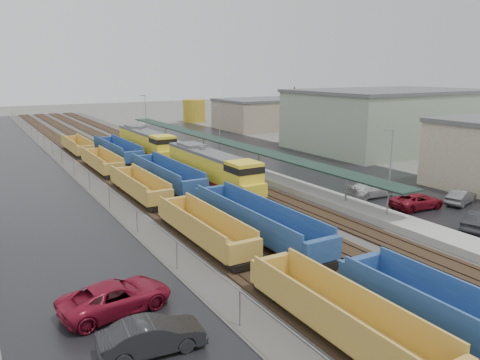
# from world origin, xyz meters

# --- Properties ---
(ballast_strip) EXTENTS (20.00, 160.00, 0.08)m
(ballast_strip) POSITION_xyz_m (0.00, 60.00, 0.04)
(ballast_strip) COLOR #302D2B
(ballast_strip) RESTS_ON ground
(trackbed) EXTENTS (14.60, 160.00, 0.22)m
(trackbed) POSITION_xyz_m (-0.00, 60.00, 0.16)
(trackbed) COLOR black
(trackbed) RESTS_ON ground
(west_parking_lot) EXTENTS (10.00, 160.00, 0.02)m
(west_parking_lot) POSITION_xyz_m (-15.00, 60.00, 0.01)
(west_parking_lot) COLOR black
(west_parking_lot) RESTS_ON ground
(east_commuter_lot) EXTENTS (16.00, 100.00, 0.02)m
(east_commuter_lot) POSITION_xyz_m (19.00, 50.00, 0.01)
(east_commuter_lot) COLOR black
(east_commuter_lot) RESTS_ON ground
(station_platform) EXTENTS (3.00, 80.00, 8.00)m
(station_platform) POSITION_xyz_m (9.50, 50.01, 0.73)
(station_platform) COLOR #9E9B93
(station_platform) RESTS_ON ground
(chainlink_fence) EXTENTS (0.08, 160.04, 2.02)m
(chainlink_fence) POSITION_xyz_m (-9.50, 58.44, 1.61)
(chainlink_fence) COLOR gray
(chainlink_fence) RESTS_ON ground
(industrial_buildings) EXTENTS (32.52, 75.30, 9.50)m
(industrial_buildings) POSITION_xyz_m (37.76, 45.85, 4.25)
(industrial_buildings) COLOR gray
(industrial_buildings) RESTS_ON ground
(distant_hills) EXTENTS (301.00, 140.00, 25.20)m
(distant_hills) POSITION_xyz_m (44.79, 210.68, 0.00)
(distant_hills) COLOR #495A46
(distant_hills) RESTS_ON ground
(tree_east) EXTENTS (4.40, 4.40, 10.00)m
(tree_east) POSITION_xyz_m (28.00, 58.00, 6.47)
(tree_east) COLOR #332316
(tree_east) RESTS_ON ground
(locomotive_lead) EXTENTS (2.81, 18.53, 4.19)m
(locomotive_lead) POSITION_xyz_m (2.00, 37.42, 2.26)
(locomotive_lead) COLOR black
(locomotive_lead) RESTS_ON ground
(locomotive_trail) EXTENTS (2.81, 18.53, 4.19)m
(locomotive_trail) POSITION_xyz_m (2.00, 58.42, 2.26)
(locomotive_trail) COLOR black
(locomotive_trail) RESTS_ON ground
(well_string_yellow) EXTENTS (2.49, 85.65, 2.21)m
(well_string_yellow) POSITION_xyz_m (-6.00, 30.58, 1.11)
(well_string_yellow) COLOR gold
(well_string_yellow) RESTS_ON ground
(well_string_blue) EXTENTS (2.81, 90.51, 2.50)m
(well_string_blue) POSITION_xyz_m (-2.00, 22.38, 1.23)
(well_string_blue) COLOR navy
(well_string_blue) RESTS_ON ground
(storage_tank) EXTENTS (5.49, 5.49, 5.49)m
(storage_tank) POSITION_xyz_m (28.79, 99.94, 2.75)
(storage_tank) COLOR #AF9123
(storage_tank) RESTS_ON ground
(parked_car_west_b) EXTENTS (2.13, 4.97, 1.59)m
(parked_car_west_b) POSITION_xyz_m (-14.00, 12.18, 0.80)
(parked_car_west_b) COLOR black
(parked_car_west_b) RESTS_ON ground
(parked_car_west_c) EXTENTS (3.55, 6.26, 1.65)m
(parked_car_west_c) POSITION_xyz_m (-14.37, 16.68, 0.82)
(parked_car_west_c) COLOR maroon
(parked_car_west_c) RESTS_ON ground
(parked_car_east_b) EXTENTS (2.86, 5.47, 1.47)m
(parked_car_east_b) POSITION_xyz_m (15.01, 21.44, 0.73)
(parked_car_east_b) COLOR maroon
(parked_car_east_b) RESTS_ON ground
(parked_car_east_c) EXTENTS (2.33, 5.31, 1.52)m
(parked_car_east_c) POSITION_xyz_m (14.30, 26.57, 0.76)
(parked_car_east_c) COLOR silver
(parked_car_east_c) RESTS_ON ground
(parked_car_east_e) EXTENTS (2.56, 4.51, 1.41)m
(parked_car_east_e) POSITION_xyz_m (19.91, 20.35, 0.70)
(parked_car_east_e) COLOR #4F5254
(parked_car_east_e) RESTS_ON ground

